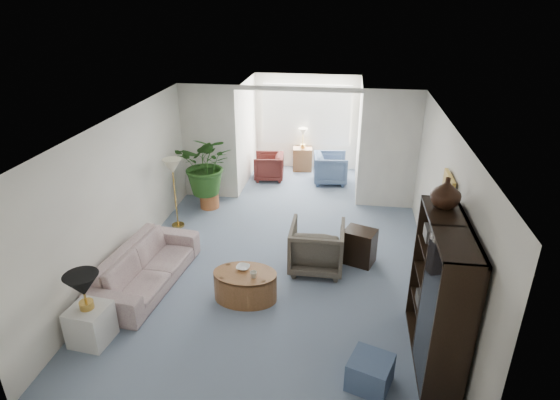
% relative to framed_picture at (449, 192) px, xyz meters
% --- Properties ---
extents(floor, '(6.00, 6.00, 0.00)m').
position_rel_framed_picture_xyz_m(floor, '(-2.46, 0.10, -1.70)').
color(floor, gray).
rests_on(floor, ground).
extents(sunroom_floor, '(2.60, 2.60, 0.00)m').
position_rel_framed_picture_xyz_m(sunroom_floor, '(-2.46, 4.20, -1.70)').
color(sunroom_floor, gray).
rests_on(sunroom_floor, ground).
extents(back_pier_left, '(1.20, 0.12, 2.50)m').
position_rel_framed_picture_xyz_m(back_pier_left, '(-4.36, 3.10, -0.45)').
color(back_pier_left, white).
rests_on(back_pier_left, ground).
extents(back_pier_right, '(1.20, 0.12, 2.50)m').
position_rel_framed_picture_xyz_m(back_pier_right, '(-0.56, 3.10, -0.45)').
color(back_pier_right, white).
rests_on(back_pier_right, ground).
extents(back_header, '(2.60, 0.12, 0.10)m').
position_rel_framed_picture_xyz_m(back_header, '(-2.46, 3.10, 0.75)').
color(back_header, white).
rests_on(back_header, back_pier_left).
extents(window_pane, '(2.20, 0.02, 1.50)m').
position_rel_framed_picture_xyz_m(window_pane, '(-2.46, 5.28, -0.30)').
color(window_pane, white).
extents(window_blinds, '(2.20, 0.02, 1.50)m').
position_rel_framed_picture_xyz_m(window_blinds, '(-2.46, 5.25, -0.30)').
color(window_blinds, white).
extents(framed_picture, '(0.04, 0.50, 0.40)m').
position_rel_framed_picture_xyz_m(framed_picture, '(0.00, 0.00, 0.00)').
color(framed_picture, '#B3A48F').
extents(sofa, '(1.06, 2.24, 0.63)m').
position_rel_framed_picture_xyz_m(sofa, '(-4.40, -0.38, -1.38)').
color(sofa, beige).
rests_on(sofa, ground).
extents(end_table, '(0.52, 0.52, 0.53)m').
position_rel_framed_picture_xyz_m(end_table, '(-4.60, -1.73, -1.44)').
color(end_table, silver).
rests_on(end_table, ground).
extents(table_lamp, '(0.44, 0.44, 0.30)m').
position_rel_framed_picture_xyz_m(table_lamp, '(-4.60, -1.73, -0.82)').
color(table_lamp, black).
rests_on(table_lamp, end_table).
extents(floor_lamp, '(0.36, 0.36, 0.28)m').
position_rel_framed_picture_xyz_m(floor_lamp, '(-4.62, 1.59, -0.45)').
color(floor_lamp, beige).
rests_on(floor_lamp, ground).
extents(coffee_table, '(1.04, 1.04, 0.45)m').
position_rel_framed_picture_xyz_m(coffee_table, '(-2.80, -0.53, -1.47)').
color(coffee_table, '#955836').
rests_on(coffee_table, ground).
extents(coffee_bowl, '(0.22, 0.22, 0.05)m').
position_rel_framed_picture_xyz_m(coffee_bowl, '(-2.85, -0.43, -1.23)').
color(coffee_bowl, white).
rests_on(coffee_bowl, coffee_table).
extents(coffee_cup, '(0.11, 0.11, 0.09)m').
position_rel_framed_picture_xyz_m(coffee_cup, '(-2.65, -0.63, -1.20)').
color(coffee_cup, beige).
rests_on(coffee_cup, coffee_table).
extents(wingback_chair, '(0.87, 0.89, 0.81)m').
position_rel_framed_picture_xyz_m(wingback_chair, '(-1.81, 0.46, -1.30)').
color(wingback_chair, '#635D4E').
rests_on(wingback_chair, ground).
extents(side_table_dark, '(0.61, 0.55, 0.60)m').
position_rel_framed_picture_xyz_m(side_table_dark, '(-1.11, 0.76, -1.40)').
color(side_table_dark, black).
rests_on(side_table_dark, ground).
extents(entertainment_cabinet, '(0.44, 1.66, 1.85)m').
position_rel_framed_picture_xyz_m(entertainment_cabinet, '(-0.23, -1.35, -0.78)').
color(entertainment_cabinet, black).
rests_on(entertainment_cabinet, ground).
extents(cabinet_urn, '(0.36, 0.36, 0.38)m').
position_rel_framed_picture_xyz_m(cabinet_urn, '(-0.23, -0.85, 0.34)').
color(cabinet_urn, black).
rests_on(cabinet_urn, entertainment_cabinet).
extents(ottoman, '(0.60, 0.60, 0.37)m').
position_rel_framed_picture_xyz_m(ottoman, '(-1.01, -1.96, -1.51)').
color(ottoman, slate).
rests_on(ottoman, ground).
extents(plant_pot, '(0.40, 0.40, 0.32)m').
position_rel_framed_picture_xyz_m(plant_pot, '(-4.25, 2.53, -1.54)').
color(plant_pot, '#AD5E32').
rests_on(plant_pot, ground).
extents(house_plant, '(1.17, 1.02, 1.30)m').
position_rel_framed_picture_xyz_m(house_plant, '(-4.25, 2.53, -0.73)').
color(house_plant, '#28551D').
rests_on(house_plant, plant_pot).
extents(sunroom_chair_blue, '(0.86, 0.84, 0.72)m').
position_rel_framed_picture_xyz_m(sunroom_chair_blue, '(-1.77, 4.33, -1.34)').
color(sunroom_chair_blue, slate).
rests_on(sunroom_chair_blue, ground).
extents(sunroom_chair_maroon, '(0.77, 0.75, 0.64)m').
position_rel_framed_picture_xyz_m(sunroom_chair_maroon, '(-3.27, 4.33, -1.38)').
color(sunroom_chair_maroon, '#5D221F').
rests_on(sunroom_chair_maroon, ground).
extents(sunroom_table, '(0.52, 0.42, 0.59)m').
position_rel_framed_picture_xyz_m(sunroom_table, '(-2.52, 5.08, -1.40)').
color(sunroom_table, '#955836').
rests_on(sunroom_table, ground).
extents(shelf_clutter, '(0.30, 0.81, 1.06)m').
position_rel_framed_picture_xyz_m(shelf_clutter, '(-0.28, -1.19, -0.61)').
color(shelf_clutter, '#4A4845').
rests_on(shelf_clutter, entertainment_cabinet).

